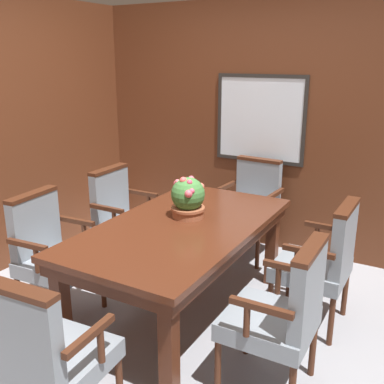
% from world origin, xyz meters
% --- Properties ---
extents(ground_plane, '(14.00, 14.00, 0.00)m').
position_xyz_m(ground_plane, '(0.00, 0.00, 0.00)').
color(ground_plane, '#93969E').
extents(wall_back, '(7.20, 0.08, 2.45)m').
position_xyz_m(wall_back, '(0.00, 1.84, 1.23)').
color(wall_back, '#5B2D19').
rests_on(wall_back, ground_plane).
extents(dining_table, '(1.03, 1.86, 0.75)m').
position_xyz_m(dining_table, '(0.06, 0.21, 0.66)').
color(dining_table, '#4C2314').
rests_on(dining_table, ground_plane).
extents(chair_right_far, '(0.51, 0.55, 0.95)m').
position_xyz_m(chair_right_far, '(1.00, 0.61, 0.52)').
color(chair_right_far, '#472314').
rests_on(chair_right_far, ground_plane).
extents(chair_left_near, '(0.54, 0.57, 0.95)m').
position_xyz_m(chair_left_near, '(-0.82, -0.24, 0.52)').
color(chair_left_near, '#472314').
rests_on(chair_left_near, ground_plane).
extents(chair_head_near, '(0.57, 0.53, 0.95)m').
position_xyz_m(chair_head_near, '(0.08, -1.13, 0.52)').
color(chair_head_near, '#472314').
rests_on(chair_head_near, ground_plane).
extents(chair_left_far, '(0.51, 0.55, 0.95)m').
position_xyz_m(chair_left_far, '(-0.82, 0.63, 0.52)').
color(chair_left_far, '#472314').
rests_on(chair_left_far, ground_plane).
extents(chair_right_near, '(0.51, 0.55, 0.95)m').
position_xyz_m(chair_right_near, '(0.97, -0.20, 0.52)').
color(chair_right_near, '#472314').
rests_on(chair_right_near, ground_plane).
extents(chair_head_far, '(0.57, 0.53, 0.95)m').
position_xyz_m(chair_head_far, '(0.07, 1.54, 0.52)').
color(chair_head_far, '#472314').
rests_on(chair_head_far, ground_plane).
extents(potted_plant, '(0.25, 0.26, 0.32)m').
position_xyz_m(potted_plant, '(0.03, 0.35, 0.90)').
color(potted_plant, '#9E5638').
rests_on(potted_plant, dining_table).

